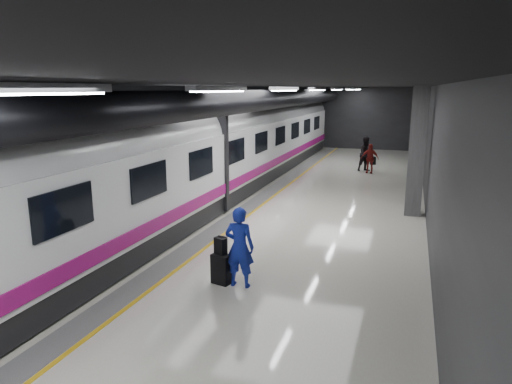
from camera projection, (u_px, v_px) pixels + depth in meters
The scene contains 9 objects.
ground at pixel (274, 218), 15.89m from camera, with size 40.00×40.00×0.00m, color beige.
platform_hall at pixel (275, 114), 16.08m from camera, with size 10.02×40.02×4.51m.
train at pixel (189, 155), 16.45m from camera, with size 3.05×38.00×4.05m.
traveler_main at pixel (240, 247), 10.20m from camera, with size 0.68×0.45×1.86m, color #191FBF.
suitcase_main at pixel (221, 269), 10.47m from camera, with size 0.43×0.27×0.70m, color black.
shoulder_bag at pixel (220, 246), 10.38m from camera, with size 0.29×0.15×0.38m, color black.
traveler_far_a at pixel (366, 154), 24.71m from camera, with size 0.92×0.72×1.89m, color black.
traveler_far_b at pixel (370, 158), 24.18m from camera, with size 0.92×0.38×1.57m, color maroon.
suitcase_far at pixel (373, 161), 27.00m from camera, with size 0.31×0.20×0.46m, color black.
Camera 1 is at (4.33, -14.69, 4.39)m, focal length 32.00 mm.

